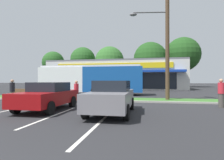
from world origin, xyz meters
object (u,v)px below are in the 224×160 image
Objects in this scene: car_2 at (102,86)px; pedestrian_by_pole at (12,91)px; city_bus at (91,79)px; car_0 at (112,97)px; bus_stop_bench at (22,94)px; pedestrian_mid at (76,92)px; car_1 at (48,96)px; pedestrian_near_bench at (221,93)px; utility_pole at (165,35)px.

pedestrian_by_pole is (-2.66, -15.40, 0.06)m from car_2.
city_bus is 2.63× the size of car_0.
city_bus is 7.22× the size of bus_stop_bench.
city_bus is at bearing -157.85° from car_0.
bus_stop_bench is at bearing -32.55° from pedestrian_mid.
bus_stop_bench is at bearing -115.94° from car_0.
city_bus is 2.66× the size of car_2.
car_1 is 2.62× the size of pedestrian_mid.
pedestrian_mid is (-9.00, 0.31, -0.05)m from pedestrian_near_bench.
car_0 reaches higher than car_1.
bus_stop_bench is 0.95× the size of pedestrian_near_bench.
pedestrian_by_pole is 1.05× the size of pedestrian_mid.
bus_stop_bench is (-3.32, -7.13, -1.26)m from city_bus.
pedestrian_mid is at bearing 54.72° from pedestrian_near_bench.
pedestrian_mid reaches higher than car_2.
pedestrian_mid reaches higher than car_0.
utility_pole is 5.92× the size of bus_stop_bench.
city_bus reaches higher than bus_stop_bench.
bus_stop_bench is 14.46m from car_2.
city_bus is 7.97m from bus_stop_bench.
bus_stop_bench is 1.02× the size of pedestrian_mid.
pedestrian_near_bench is 1.01× the size of pedestrian_by_pole.
bus_stop_bench is 0.36× the size of car_0.
pedestrian_by_pole is at bearing 80.21° from car_2.
car_0 is at bearing -173.33° from pedestrian_by_pole.
car_2 is at bearing -164.78° from car_0.
utility_pole is 7.81m from car_0.
pedestrian_near_bench is (5.90, 2.92, 0.04)m from car_0.
car_0 is at bearing 107.81° from pedestrian_mid.
pedestrian_by_pole is at bearing 58.33° from pedestrian_near_bench.
utility_pole reaches higher than car_0.
utility_pole reaches higher than bus_stop_bench.
pedestrian_near_bench is at bearing 116.35° from car_0.
pedestrian_near_bench is 1.07× the size of pedestrian_mid.
car_0 is (-3.10, -5.75, -4.28)m from utility_pole.
pedestrian_by_pole is at bearing -108.63° from car_0.
car_2 reaches higher than car_1.
city_bus is 7.37× the size of pedestrian_mid.
bus_stop_bench is (-10.85, -1.97, -4.57)m from utility_pole.
pedestrian_near_bench is 13.44m from pedestrian_by_pole.
pedestrian_by_pole is 4.49m from pedestrian_mid.
bus_stop_bench is 0.39× the size of car_1.
pedestrian_mid is (0.46, 2.87, 0.03)m from car_1.
pedestrian_near_bench is at bearing -45.22° from utility_pole.
pedestrian_mid is (1.78, -14.70, 0.02)m from car_2.
pedestrian_near_bench is at bearing 141.48° from city_bus.
pedestrian_mid is at bearing 170.91° from car_1.
bus_stop_bench is at bearing 78.53° from car_2.
pedestrian_mid is (4.44, 0.69, -0.04)m from pedestrian_by_pole.
utility_pole reaches higher than pedestrian_by_pole.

